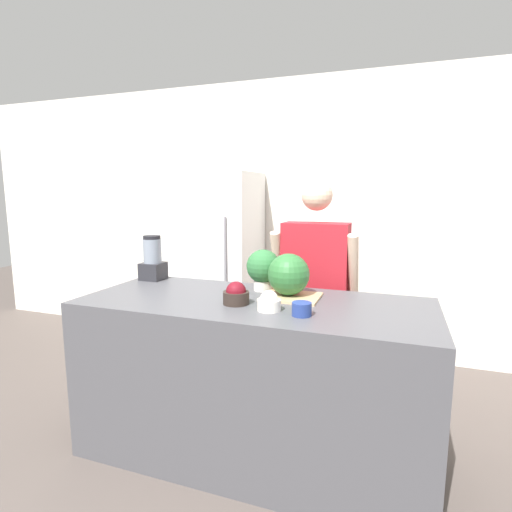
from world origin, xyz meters
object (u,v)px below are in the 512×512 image
object	(u,v)px
watermelon	(289,274)
potted_plant	(263,268)
refrigerator	(218,264)
bowl_cherries	(236,295)
bowl_cream	(269,302)
person	(315,295)
bowl_small_blue	(302,309)
blender	(153,260)

from	to	relation	value
watermelon	potted_plant	distance (m)	0.22
refrigerator	watermelon	world-z (taller)	refrigerator
refrigerator	watermelon	distance (m)	1.62
bowl_cherries	watermelon	bearing A→B (deg)	45.39
potted_plant	bowl_cream	bearing A→B (deg)	-67.47
bowl_cherries	potted_plant	bearing A→B (deg)	83.02
person	bowl_cream	world-z (taller)	person
refrigerator	potted_plant	size ratio (longest dim) A/B	6.65
refrigerator	bowl_cherries	world-z (taller)	refrigerator
watermelon	bowl_small_blue	size ratio (longest dim) A/B	2.48
bowl_cherries	blender	xyz separation A→B (m)	(-0.79, 0.39, 0.09)
bowl_cherries	bowl_small_blue	size ratio (longest dim) A/B	1.46
bowl_cherries	potted_plant	xyz separation A→B (m)	(0.04, 0.34, 0.09)
bowl_cherries	blender	size ratio (longest dim) A/B	0.46
blender	person	bearing A→B (deg)	18.03
refrigerator	watermelon	size ratio (longest dim) A/B	7.05
person	watermelon	world-z (taller)	person
bowl_cherries	bowl_small_blue	world-z (taller)	bowl_cherries
bowl_small_blue	bowl_cherries	bearing A→B (deg)	167.30
person	bowl_cherries	xyz separation A→B (m)	(-0.29, -0.74, 0.16)
refrigerator	bowl_cream	distance (m)	1.84
bowl_small_blue	person	bearing A→B (deg)	96.68
person	blender	size ratio (longest dim) A/B	5.22
refrigerator	watermelon	bearing A→B (deg)	-50.18
potted_plant	bowl_small_blue	bearing A→B (deg)	-51.22
bowl_small_blue	refrigerator	bearing A→B (deg)	127.23
bowl_cherries	potted_plant	size ratio (longest dim) A/B	0.56
refrigerator	bowl_small_blue	size ratio (longest dim) A/B	17.46
watermelon	bowl_cream	bearing A→B (deg)	-94.72
person	refrigerator	bearing A→B (deg)	146.06
watermelon	person	bearing A→B (deg)	83.45
watermelon	bowl_small_blue	xyz separation A→B (m)	(0.15, -0.32, -0.10)
bowl_cream	blender	xyz separation A→B (m)	(-1.00, 0.45, 0.10)
refrigerator	bowl_cream	size ratio (longest dim) A/B	14.00
bowl_cherries	bowl_small_blue	bearing A→B (deg)	-12.70
bowl_cream	blender	distance (m)	1.10
bowl_cream	bowl_cherries	bearing A→B (deg)	164.22
refrigerator	bowl_cream	bearing A→B (deg)	-56.70
person	blender	world-z (taller)	person
person	blender	bearing A→B (deg)	-161.97
bowl_small_blue	bowl_cream	bearing A→B (deg)	170.97
person	bowl_cream	xyz separation A→B (m)	(-0.08, -0.80, 0.15)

